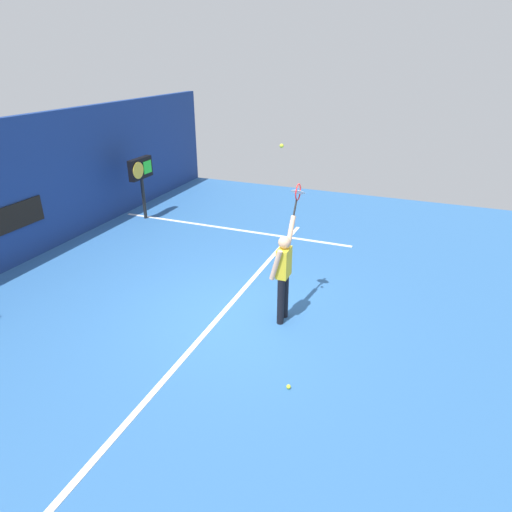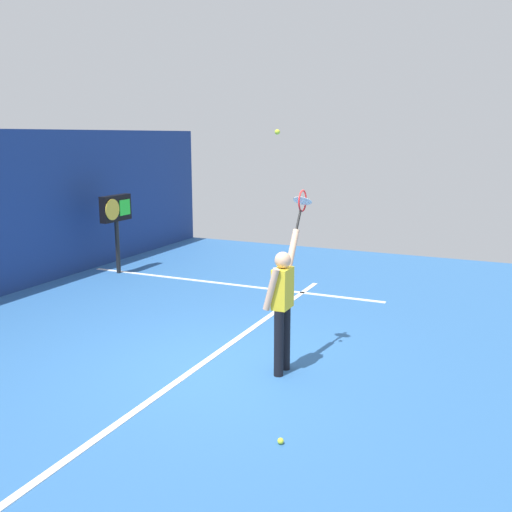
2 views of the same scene
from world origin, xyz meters
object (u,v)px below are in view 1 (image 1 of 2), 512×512
Objects in this scene: tennis_player at (283,272)px; scoreboard_clock at (141,171)px; spare_ball at (289,387)px; tennis_ball at (282,146)px; tennis_racket at (298,194)px.

tennis_player reaches higher than scoreboard_clock.
spare_ball is (-1.77, -0.70, -0.98)m from tennis_player.
tennis_player is at bearing -89.54° from tennis_ball.
tennis_ball reaches higher than tennis_racket.
tennis_racket is (0.70, -0.00, 1.25)m from tennis_player.
tennis_player is 6.89m from scoreboard_clock.
scoreboard_clock is (3.85, 5.61, -1.79)m from tennis_ball.
scoreboard_clock is (3.85, 5.70, 0.44)m from tennis_player.
tennis_racket reaches higher than spare_ball.
tennis_ball is 3.74m from spare_ball.
tennis_ball is 1.00× the size of spare_ball.
tennis_ball is 0.04× the size of scoreboard_clock.
tennis_racket reaches higher than scoreboard_clock.
tennis_player reaches higher than spare_ball.
tennis_player is 2.23m from tennis_ball.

